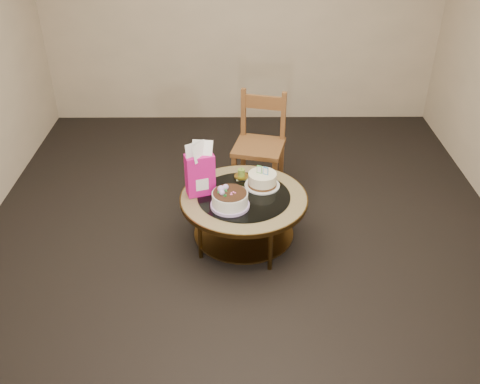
{
  "coord_description": "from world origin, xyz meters",
  "views": [
    {
      "loc": [
        -0.05,
        -3.56,
        2.76
      ],
      "look_at": [
        -0.03,
        0.02,
        0.48
      ],
      "focal_mm": 40.0,
      "sensor_mm": 36.0,
      "label": 1
    }
  ],
  "objects_px": {
    "coffee_table": "(244,204)",
    "dining_chair": "(260,144)",
    "decorated_cake": "(230,200)",
    "cream_cake": "(262,180)",
    "gift_bag": "(200,169)"
  },
  "relations": [
    {
      "from": "decorated_cake",
      "to": "dining_chair",
      "type": "distance_m",
      "value": 1.03
    },
    {
      "from": "cream_cake",
      "to": "dining_chair",
      "type": "xyz_separation_m",
      "value": [
        0.0,
        0.69,
        -0.03
      ]
    },
    {
      "from": "decorated_cake",
      "to": "gift_bag",
      "type": "height_order",
      "value": "gift_bag"
    },
    {
      "from": "cream_cake",
      "to": "gift_bag",
      "type": "relative_size",
      "value": 0.65
    },
    {
      "from": "cream_cake",
      "to": "coffee_table",
      "type": "bearing_deg",
      "value": -111.26
    },
    {
      "from": "cream_cake",
      "to": "dining_chair",
      "type": "height_order",
      "value": "dining_chair"
    },
    {
      "from": "coffee_table",
      "to": "dining_chair",
      "type": "distance_m",
      "value": 0.86
    },
    {
      "from": "decorated_cake",
      "to": "cream_cake",
      "type": "height_order",
      "value": "cream_cake"
    },
    {
      "from": "coffee_table",
      "to": "gift_bag",
      "type": "height_order",
      "value": "gift_bag"
    },
    {
      "from": "coffee_table",
      "to": "dining_chair",
      "type": "relative_size",
      "value": 1.07
    },
    {
      "from": "coffee_table",
      "to": "dining_chair",
      "type": "xyz_separation_m",
      "value": [
        0.16,
        0.84,
        0.1
      ]
    },
    {
      "from": "gift_bag",
      "to": "dining_chair",
      "type": "height_order",
      "value": "dining_chair"
    },
    {
      "from": "decorated_cake",
      "to": "cream_cake",
      "type": "xyz_separation_m",
      "value": [
        0.26,
        0.3,
        -0.0
      ]
    },
    {
      "from": "cream_cake",
      "to": "gift_bag",
      "type": "xyz_separation_m",
      "value": [
        -0.5,
        -0.1,
        0.16
      ]
    },
    {
      "from": "coffee_table",
      "to": "dining_chair",
      "type": "height_order",
      "value": "dining_chair"
    }
  ]
}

